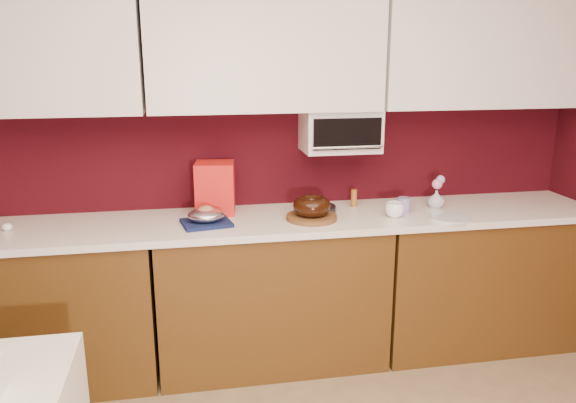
# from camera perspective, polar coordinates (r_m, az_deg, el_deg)

# --- Properties ---
(wall_back) EXTENTS (4.00, 0.02, 2.50)m
(wall_back) POSITION_cam_1_polar(r_m,az_deg,el_deg) (3.46, -2.63, 5.33)
(wall_back) COLOR #38070E
(wall_back) RESTS_ON floor
(base_cabinet_left) EXTENTS (1.31, 0.58, 0.86)m
(base_cabinet_left) POSITION_cam_1_polar(r_m,az_deg,el_deg) (3.48, -24.33, -10.10)
(base_cabinet_left) COLOR #503210
(base_cabinet_left) RESTS_ON floor
(base_cabinet_center) EXTENTS (1.31, 0.58, 0.86)m
(base_cabinet_center) POSITION_cam_1_polar(r_m,az_deg,el_deg) (3.41, -1.74, -9.28)
(base_cabinet_center) COLOR #503210
(base_cabinet_center) RESTS_ON floor
(base_cabinet_right) EXTENTS (1.31, 0.58, 0.86)m
(base_cabinet_right) POSITION_cam_1_polar(r_m,az_deg,el_deg) (3.82, 18.60, -7.32)
(base_cabinet_right) COLOR #503210
(base_cabinet_right) RESTS_ON floor
(countertop) EXTENTS (4.00, 0.62, 0.04)m
(countertop) POSITION_cam_1_polar(r_m,az_deg,el_deg) (3.25, -1.80, -2.01)
(countertop) COLOR silver
(countertop) RESTS_ON base_cabinet_center
(upper_cabinet_left) EXTENTS (1.31, 0.33, 0.70)m
(upper_cabinet_left) POSITION_cam_1_polar(r_m,az_deg,el_deg) (3.33, -26.40, 13.85)
(upper_cabinet_left) COLOR white
(upper_cabinet_left) RESTS_ON wall_back
(upper_cabinet_center) EXTENTS (1.31, 0.33, 0.70)m
(upper_cabinet_center) POSITION_cam_1_polar(r_m,az_deg,el_deg) (3.25, -2.34, 15.34)
(upper_cabinet_center) COLOR white
(upper_cabinet_center) RESTS_ON wall_back
(upper_cabinet_right) EXTENTS (1.31, 0.33, 0.70)m
(upper_cabinet_right) POSITION_cam_1_polar(r_m,az_deg,el_deg) (3.69, 19.36, 14.49)
(upper_cabinet_right) COLOR white
(upper_cabinet_right) RESTS_ON wall_back
(toaster_oven) EXTENTS (0.45, 0.30, 0.25)m
(toaster_oven) POSITION_cam_1_polar(r_m,az_deg,el_deg) (3.39, 5.29, 7.23)
(toaster_oven) COLOR white
(toaster_oven) RESTS_ON upper_cabinet_center
(toaster_oven_door) EXTENTS (0.40, 0.02, 0.18)m
(toaster_oven_door) POSITION_cam_1_polar(r_m,az_deg,el_deg) (3.24, 6.06, 6.85)
(toaster_oven_door) COLOR black
(toaster_oven_door) RESTS_ON toaster_oven
(toaster_oven_handle) EXTENTS (0.42, 0.02, 0.02)m
(toaster_oven_handle) POSITION_cam_1_polar(r_m,az_deg,el_deg) (3.24, 6.10, 5.50)
(toaster_oven_handle) COLOR silver
(toaster_oven_handle) RESTS_ON toaster_oven
(cake_base) EXTENTS (0.30, 0.30, 0.03)m
(cake_base) POSITION_cam_1_polar(r_m,az_deg,el_deg) (3.21, 2.42, -1.61)
(cake_base) COLOR brown
(cake_base) RESTS_ON countertop
(bundt_cake) EXTENTS (0.27, 0.27, 0.09)m
(bundt_cake) POSITION_cam_1_polar(r_m,az_deg,el_deg) (3.19, 2.43, -0.46)
(bundt_cake) COLOR black
(bundt_cake) RESTS_ON cake_base
(navy_towel) EXTENTS (0.30, 0.26, 0.02)m
(navy_towel) POSITION_cam_1_polar(r_m,az_deg,el_deg) (3.14, -8.29, -2.16)
(navy_towel) COLOR #121B45
(navy_towel) RESTS_ON countertop
(foil_ham_nest) EXTENTS (0.26, 0.24, 0.08)m
(foil_ham_nest) POSITION_cam_1_polar(r_m,az_deg,el_deg) (3.13, -8.32, -1.38)
(foil_ham_nest) COLOR silver
(foil_ham_nest) RESTS_ON navy_towel
(roasted_ham) EXTENTS (0.09, 0.08, 0.06)m
(roasted_ham) POSITION_cam_1_polar(r_m,az_deg,el_deg) (3.12, -8.34, -0.94)
(roasted_ham) COLOR #B37752
(roasted_ham) RESTS_ON foil_ham_nest
(pandoro_box) EXTENTS (0.25, 0.23, 0.31)m
(pandoro_box) POSITION_cam_1_polar(r_m,az_deg,el_deg) (3.33, -7.41, 1.38)
(pandoro_box) COLOR #B60C20
(pandoro_box) RESTS_ON countertop
(dark_pan) EXTENTS (0.22, 0.22, 0.04)m
(dark_pan) POSITION_cam_1_polar(r_m,az_deg,el_deg) (3.37, 3.09, -0.72)
(dark_pan) COLOR black
(dark_pan) RESTS_ON countertop
(coffee_mug) EXTENTS (0.12, 0.12, 0.11)m
(coffee_mug) POSITION_cam_1_polar(r_m,az_deg,el_deg) (3.30, 10.79, -0.69)
(coffee_mug) COLOR white
(coffee_mug) RESTS_ON countertop
(blue_jar) EXTENTS (0.09, 0.09, 0.09)m
(blue_jar) POSITION_cam_1_polar(r_m,az_deg,el_deg) (3.41, 11.68, -0.34)
(blue_jar) COLOR #201A93
(blue_jar) RESTS_ON countertop
(flower_vase) EXTENTS (0.09, 0.09, 0.12)m
(flower_vase) POSITION_cam_1_polar(r_m,az_deg,el_deg) (3.56, 14.83, 0.36)
(flower_vase) COLOR #B4BCCC
(flower_vase) RESTS_ON countertop
(flower_pink) EXTENTS (0.06, 0.06, 0.06)m
(flower_pink) POSITION_cam_1_polar(r_m,az_deg,el_deg) (3.54, 14.92, 1.72)
(flower_pink) COLOR pink
(flower_pink) RESTS_ON flower_vase
(flower_blue) EXTENTS (0.05, 0.05, 0.05)m
(flower_blue) POSITION_cam_1_polar(r_m,az_deg,el_deg) (3.57, 15.24, 2.16)
(flower_blue) COLOR #92A9EA
(flower_blue) RESTS_ON flower_vase
(china_plate) EXTENTS (0.29, 0.29, 0.01)m
(china_plate) POSITION_cam_1_polar(r_m,az_deg,el_deg) (3.35, 16.17, -1.59)
(china_plate) COLOR silver
(china_plate) RESTS_ON countertop
(amber_bottle) EXTENTS (0.04, 0.04, 0.11)m
(amber_bottle) POSITION_cam_1_polar(r_m,az_deg,el_deg) (3.49, 6.71, 0.34)
(amber_bottle) COLOR #95541B
(amber_bottle) RESTS_ON countertop
(egg_right) EXTENTS (0.06, 0.06, 0.04)m
(egg_right) POSITION_cam_1_polar(r_m,az_deg,el_deg) (3.36, -26.64, -2.33)
(egg_right) COLOR white
(egg_right) RESTS_ON countertop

